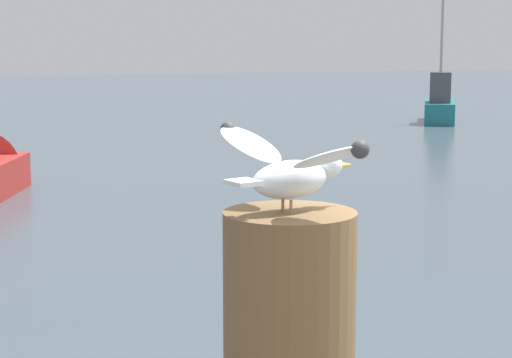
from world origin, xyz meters
TOP-DOWN VIEW (x-y plane):
  - seagull at (-1.08, -0.26)m, footprint 0.39×0.60m
  - boat_teal at (12.44, 20.51)m, footprint 2.39×3.18m

SIDE VIEW (x-z plane):
  - boat_teal at x=12.44m, z-range -1.37..2.33m
  - seagull at x=-1.08m, z-range 1.95..2.16m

